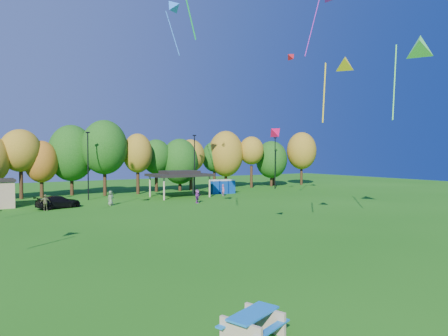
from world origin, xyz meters
TOP-DOWN VIEW (x-y plane):
  - ground at (0.00, 0.00)m, footprint 160.00×160.00m
  - tree_line at (-1.03, 45.51)m, footprint 93.57×10.55m
  - lamp_posts at (2.00, 40.00)m, footprint 64.50×0.25m
  - pavilion at (14.00, 37.00)m, footprint 8.20×6.20m
  - porta_potties at (21.73, 37.76)m, footprint 3.75×1.70m
  - picnic_table at (-3.13, -3.93)m, footprint 2.44×2.23m
  - car_d at (-2.84, 33.55)m, footprint 5.26×3.19m
  - far_person_0 at (2.89, 32.84)m, footprint 0.99×0.79m
  - far_person_1 at (20.04, 34.93)m, footprint 0.45×0.65m
  - far_person_4 at (12.75, 29.38)m, footprint 1.52×1.42m
  - far_person_5 at (-4.42, 32.13)m, footprint 1.05×0.45m
  - kite_1 at (12.66, 6.08)m, footprint 3.16×2.70m
  - kite_3 at (8.91, 28.35)m, footprint 2.57×3.92m
  - kite_5 at (8.18, 8.51)m, footprint 1.36×1.13m
  - kite_9 at (20.60, 5.10)m, footprint 4.88×3.62m
  - kite_12 at (22.47, 22.88)m, footprint 1.48×1.16m

SIDE VIEW (x-z plane):
  - ground at x=0.00m, z-range 0.00..0.00m
  - picnic_table at x=-3.13m, z-range 0.07..0.94m
  - car_d at x=-2.84m, z-range 0.00..1.42m
  - far_person_1 at x=20.04m, z-range 0.00..1.70m
  - far_person_4 at x=12.75m, z-range 0.00..1.70m
  - far_person_0 at x=2.89m, z-range 0.00..1.77m
  - far_person_5 at x=-4.42m, z-range 0.00..1.78m
  - porta_potties at x=21.73m, z-range 0.01..2.19m
  - pavilion at x=14.00m, z-range 1.34..5.11m
  - lamp_posts at x=2.00m, z-range 0.36..9.45m
  - tree_line at x=-1.03m, z-range 0.34..11.49m
  - kite_5 at x=8.18m, z-range 7.20..8.45m
  - kite_1 at x=12.66m, z-range 10.19..15.79m
  - kite_9 at x=20.60m, z-range 11.28..19.30m
  - kite_12 at x=22.47m, z-range 17.47..18.89m
  - kite_3 at x=8.91m, z-range 20.06..26.67m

